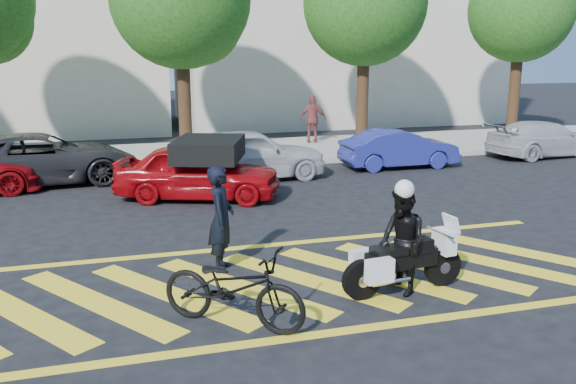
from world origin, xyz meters
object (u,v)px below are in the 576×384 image
object	(u,v)px
parked_mid_right	(249,154)
parked_mid_left	(43,159)
bicycle	(233,288)
red_convertible	(198,172)
officer_bike	(221,219)
parked_right	(399,149)
parked_far_right	(544,139)
police_motorcycle	(402,262)
officer_moto	(402,242)

from	to	relation	value
parked_mid_right	parked_mid_left	bearing A→B (deg)	74.02
bicycle	parked_mid_left	xyz separation A→B (m)	(-3.33, 10.20, 0.15)
red_convertible	parked_mid_left	world-z (taller)	parked_mid_left
bicycle	parked_mid_left	bearing A→B (deg)	56.06
bicycle	red_convertible	xyz separation A→B (m)	(0.56, 7.27, 0.14)
officer_bike	bicycle	world-z (taller)	officer_bike
officer_bike	parked_right	world-z (taller)	officer_bike
parked_mid_left	parked_far_right	bearing A→B (deg)	-97.84
officer_bike	parked_mid_right	size ratio (longest dim) A/B	0.41
parked_far_right	police_motorcycle	bearing A→B (deg)	127.25
officer_bike	parked_mid_right	xyz separation A→B (m)	(2.03, 6.93, -0.16)
red_convertible	parked_mid_left	xyz separation A→B (m)	(-3.88, 2.94, 0.02)
officer_bike	bicycle	size ratio (longest dim) A/B	0.86
parked_mid_right	police_motorcycle	bearing A→B (deg)	178.07
police_motorcycle	parked_right	size ratio (longest dim) A/B	0.57
parked_mid_left	parked_mid_right	size ratio (longest dim) A/B	1.16
parked_mid_left	red_convertible	bearing A→B (deg)	-134.23
officer_bike	officer_moto	distance (m)	3.04
bicycle	police_motorcycle	xyz separation A→B (m)	(2.73, 0.42, -0.05)
bicycle	parked_mid_left	world-z (taller)	parked_mid_left
officer_bike	parked_right	size ratio (longest dim) A/B	0.49
officer_bike	parked_mid_left	size ratio (longest dim) A/B	0.36
officer_moto	red_convertible	bearing A→B (deg)	-168.90
red_convertible	parked_right	bearing A→B (deg)	-51.28
bicycle	parked_far_right	world-z (taller)	parked_far_right
bicycle	parked_mid_left	size ratio (longest dim) A/B	0.41
parked_mid_left	parked_mid_right	world-z (taller)	parked_mid_right
red_convertible	parked_far_right	size ratio (longest dim) A/B	0.96
officer_moto	parked_mid_right	xyz separation A→B (m)	(-0.45, 8.69, -0.08)
bicycle	parked_far_right	xyz separation A→B (m)	(12.91, 10.00, 0.06)
parked_right	parked_far_right	xyz separation A→B (m)	(5.73, 0.45, 0.01)
officer_moto	parked_far_right	world-z (taller)	officer_moto
parked_mid_right	parked_right	world-z (taller)	parked_mid_right
parked_right	parked_far_right	distance (m)	5.75
officer_bike	parked_mid_left	distance (m)	8.77
police_motorcycle	parked_mid_right	xyz separation A→B (m)	(-0.46, 8.70, 0.24)
police_motorcycle	parked_far_right	world-z (taller)	parked_far_right
red_convertible	parked_far_right	xyz separation A→B (m)	(12.36, 2.74, -0.08)
bicycle	police_motorcycle	distance (m)	2.76
officer_moto	parked_mid_left	distance (m)	11.49
officer_moto	parked_far_right	size ratio (longest dim) A/B	0.39
police_motorcycle	red_convertible	world-z (taller)	red_convertible
police_motorcycle	officer_moto	bearing A→B (deg)	158.85
police_motorcycle	parked_mid_left	size ratio (longest dim) A/B	0.41
bicycle	police_motorcycle	world-z (taller)	bicycle
parked_far_right	parked_mid_left	bearing A→B (deg)	83.31
bicycle	officer_moto	xyz separation A→B (m)	(2.71, 0.42, 0.27)
bicycle	officer_moto	world-z (taller)	officer_moto
police_motorcycle	parked_mid_right	bearing A→B (deg)	86.66
officer_moto	parked_mid_left	world-z (taller)	officer_moto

